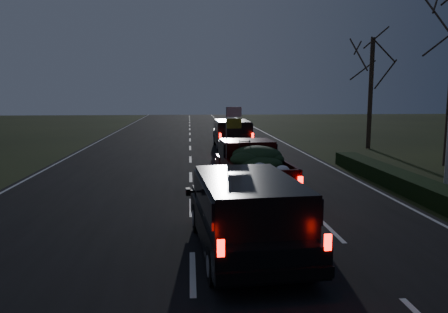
{
  "coord_description": "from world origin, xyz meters",
  "views": [
    {
      "loc": [
        -0.03,
        -13.23,
        3.53
      ],
      "look_at": [
        1.19,
        2.12,
        1.3
      ],
      "focal_mm": 35.0,
      "sensor_mm": 36.0,
      "label": 1
    }
  ],
  "objects": [
    {
      "name": "road_asphalt",
      "position": [
        0.0,
        0.0,
        0.01
      ],
      "size": [
        14.0,
        120.0,
        0.02
      ],
      "primitive_type": "cube",
      "color": "black",
      "rests_on": "ground"
    },
    {
      "name": "lead_suv",
      "position": [
        2.71,
        14.66,
        1.12
      ],
      "size": [
        2.18,
        5.16,
        1.48
      ],
      "rotation": [
        0.0,
        0.0,
        0.01
      ],
      "color": "black",
      "rests_on": "ground"
    },
    {
      "name": "hedge_row",
      "position": [
        7.8,
        3.0,
        0.3
      ],
      "size": [
        1.0,
        10.0,
        0.6
      ],
      "primitive_type": "cube",
      "color": "black",
      "rests_on": "ground"
    },
    {
      "name": "ground",
      "position": [
        0.0,
        0.0,
        0.0
      ],
      "size": [
        120.0,
        120.0,
        0.0
      ],
      "primitive_type": "plane",
      "color": "black",
      "rests_on": "ground"
    },
    {
      "name": "bare_tree_far",
      "position": [
        11.5,
        14.0,
        5.23
      ],
      "size": [
        3.6,
        3.6,
        7.0
      ],
      "color": "black",
      "rests_on": "ground"
    },
    {
      "name": "pickup_truck",
      "position": [
        2.15,
        1.86,
        1.03
      ],
      "size": [
        2.31,
        5.34,
        2.74
      ],
      "rotation": [
        0.0,
        0.0,
        0.06
      ],
      "color": "#320606",
      "rests_on": "ground"
    },
    {
      "name": "rear_suv",
      "position": [
        1.2,
        -4.04,
        1.07
      ],
      "size": [
        2.54,
        5.05,
        1.41
      ],
      "rotation": [
        0.0,
        0.0,
        0.08
      ],
      "color": "black",
      "rests_on": "ground"
    }
  ]
}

